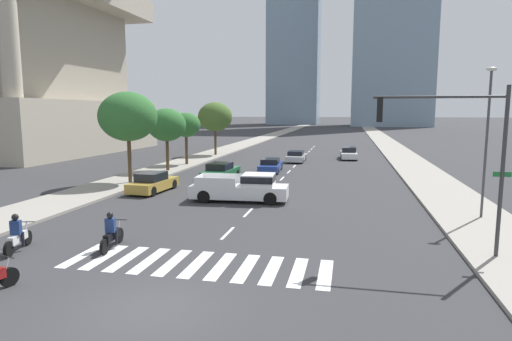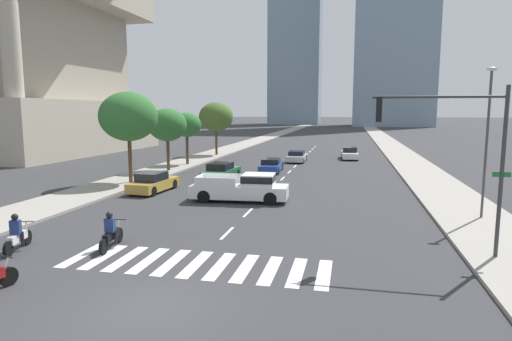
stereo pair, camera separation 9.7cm
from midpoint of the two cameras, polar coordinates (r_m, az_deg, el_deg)
ground_plane at (r=12.74m, az=-13.51°, el=-17.27°), size 800.00×800.00×0.00m
sidewalk_east at (r=41.15m, az=20.92°, el=-0.06°), size 4.00×260.00×0.15m
sidewalk_west at (r=43.92m, az=-9.90°, el=0.81°), size 4.00×260.00×0.15m
crosswalk_near at (r=15.73m, az=-7.81°, el=-12.14°), size 9.45×2.75×0.01m
lane_divider_center at (r=42.52m, az=5.26°, el=0.57°), size 0.14×50.00×0.01m
motorcycle_trailing at (r=19.17m, az=-28.90°, el=-7.59°), size 0.87×2.05×1.49m
motorcycle_third at (r=18.03m, az=-18.47°, el=-7.95°), size 0.70×2.14×1.49m
pickup_truck at (r=25.83m, az=-1.45°, el=-2.30°), size 5.90×2.29×1.67m
sedan_gold_0 at (r=29.67m, az=-13.37°, el=-1.60°), size 2.00×4.35×1.33m
sedan_white_1 at (r=49.96m, az=12.32°, el=2.19°), size 1.98×4.56×1.32m
sedan_silver_2 at (r=46.34m, az=5.49°, el=1.84°), size 1.83×4.47×1.17m
sedan_blue_3 at (r=38.47m, az=2.10°, el=0.66°), size 1.93×4.73×1.20m
sedan_green_4 at (r=33.94m, az=-4.56°, el=-0.20°), size 2.08×4.59×1.38m
traffic_signal_near at (r=16.99m, az=24.83°, el=3.69°), size 4.82×0.28×6.12m
street_lamp_east at (r=23.70m, az=28.38°, el=4.56°), size 0.50×0.24×7.30m
street_tree_nearest at (r=32.86m, az=-16.44°, el=6.85°), size 4.21×4.21×6.63m
street_tree_second at (r=38.96m, az=-11.58°, el=5.91°), size 3.40×3.40×5.47m
street_tree_third at (r=43.24m, az=-9.08°, el=5.95°), size 2.84×2.84×5.09m
street_tree_fourth at (r=52.23m, az=-5.25°, el=7.07°), size 4.10×4.10×6.29m
war_memorial at (r=67.16m, az=-30.26°, el=17.07°), size 28.68×28.68×34.04m
office_tower_left_skyline at (r=188.53m, az=5.40°, el=20.24°), size 20.41×20.37×92.94m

